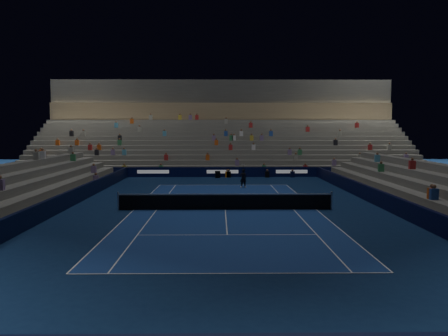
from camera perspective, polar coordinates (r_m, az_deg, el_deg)
ground at (r=26.95m, az=0.15°, el=-5.36°), size 90.00×90.00×0.00m
court_surface at (r=26.94m, az=0.15°, el=-5.35°), size 10.97×23.77×0.01m
sponsor_barrier_far at (r=45.21m, az=-0.19°, el=-0.51°), size 44.00×0.25×1.00m
sponsor_barrier_east at (r=28.69m, az=19.96°, el=-4.01°), size 0.25×37.00×1.00m
sponsor_barrier_west at (r=28.43m, az=-19.85°, el=-4.09°), size 0.25×37.00×1.00m
grandstand_main at (r=54.43m, az=-0.28°, el=3.46°), size 44.00×15.20×11.20m
grandstand_east at (r=30.03m, az=26.20°, el=-3.03°), size 5.00×37.00×2.50m
grandstand_west at (r=29.68m, az=-26.22°, el=-3.12°), size 5.00×37.00×2.50m
tennis_net at (r=26.86m, az=0.15°, el=-4.30°), size 12.90×0.10×1.10m
tennis_player at (r=37.00m, az=2.46°, el=-1.32°), size 0.63×0.48×1.55m
broadcast_camera at (r=44.49m, az=-0.82°, el=-0.81°), size 0.54×0.98×0.66m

